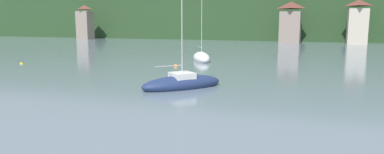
% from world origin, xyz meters
% --- Properties ---
extents(wooded_hillside, '(352.00, 56.69, 43.32)m').
position_xyz_m(wooded_hillside, '(-9.73, 145.86, 8.18)').
color(wooded_hillside, '#264223').
rests_on(wooded_hillside, ground_plane).
extents(shore_building_west, '(4.12, 3.49, 9.60)m').
position_xyz_m(shore_building_west, '(-57.12, 107.02, 4.67)').
color(shore_building_west, gray).
rests_on(shore_building_west, ground_plane).
extents(shore_building_westcentral, '(4.85, 5.92, 9.54)m').
position_xyz_m(shore_building_westcentral, '(0.00, 108.17, 4.63)').
color(shore_building_westcentral, gray).
rests_on(shore_building_westcentral, ground_plane).
extents(shore_building_central, '(4.17, 5.88, 9.70)m').
position_xyz_m(shore_building_central, '(14.28, 108.15, 4.71)').
color(shore_building_central, '#BCB29E').
rests_on(shore_building_central, ground_plane).
extents(sailboat_far_3, '(4.44, 6.10, 8.33)m').
position_xyz_m(sailboat_far_3, '(-6.85, 63.70, 0.35)').
color(sailboat_far_3, white).
rests_on(sailboat_far_3, ground_plane).
extents(sailboat_mid_8, '(5.66, 6.21, 9.61)m').
position_xyz_m(sailboat_mid_8, '(-2.27, 45.88, 0.34)').
color(sailboat_mid_8, navy).
rests_on(sailboat_mid_8, ground_plane).
extents(mooring_buoy_mid, '(0.36, 0.36, 0.36)m').
position_xyz_m(mooring_buoy_mid, '(-25.23, 53.24, 0.00)').
color(mooring_buoy_mid, yellow).
rests_on(mooring_buoy_mid, ground_plane).
extents(mooring_buoy_far, '(0.50, 0.50, 0.50)m').
position_xyz_m(mooring_buoy_far, '(-7.63, 57.29, 0.00)').
color(mooring_buoy_far, orange).
rests_on(mooring_buoy_far, ground_plane).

